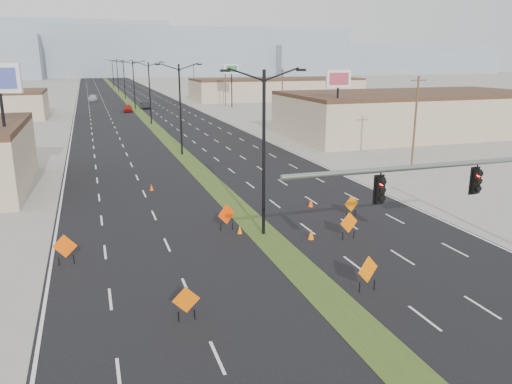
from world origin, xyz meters
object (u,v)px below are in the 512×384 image
object	(u,v)px
construction_sign_0	(65,247)
construction_sign_1	(186,301)
streetlight_0	(264,148)
cone_0	(240,230)
cone_3	(151,187)
streetlight_6	(113,73)
signal_mast	(507,187)
construction_sign_4	(349,224)
construction_sign_3	(368,271)
cone_2	(311,234)
pole_sign_east_near	(338,85)
car_left	(128,108)
cone_1	(311,203)
car_mid	(145,105)
streetlight_5	(118,75)
car_far	(93,98)
construction_sign_2	(226,215)
pole_sign_east_far	(232,72)
construction_sign_5	(351,204)
streetlight_2	(150,91)
streetlight_4	(124,78)
streetlight_3	(134,83)
streetlight_1	(180,106)

from	to	relation	value
construction_sign_0	construction_sign_1	distance (m)	9.23
streetlight_0	cone_0	xyz separation A→B (m)	(-1.37, 0.57, -5.15)
cone_3	streetlight_6	bearing A→B (deg)	88.04
signal_mast	construction_sign_4	xyz separation A→B (m)	(-3.99, 7.50, -3.78)
construction_sign_3	cone_2	bearing A→B (deg)	67.10
construction_sign_3	pole_sign_east_near	distance (m)	39.53
streetlight_0	construction_sign_1	distance (m)	12.01
car_left	cone_1	size ratio (longest dim) A/B	7.11
signal_mast	streetlight_0	size ratio (longest dim) A/B	1.63
signal_mast	construction_sign_3	world-z (taller)	signal_mast
cone_2	cone_3	bearing A→B (deg)	117.75
car_mid	signal_mast	bearing A→B (deg)	-90.16
signal_mast	car_mid	bearing A→B (deg)	94.03
streetlight_5	car_far	world-z (taller)	streetlight_5
streetlight_6	construction_sign_2	distance (m)	166.70
streetlight_0	construction_sign_2	bearing A→B (deg)	145.56
construction_sign_0	pole_sign_east_far	xyz separation A→B (m)	(32.20, 81.51, 6.59)
construction_sign_2	pole_sign_east_far	world-z (taller)	pole_sign_east_far
car_far	construction_sign_5	bearing A→B (deg)	-76.66
signal_mast	streetlight_2	world-z (taller)	streetlight_2
cone_3	pole_sign_east_near	distance (m)	28.30
streetlight_4	cone_0	distance (m)	111.56
signal_mast	pole_sign_east_near	distance (m)	37.76
streetlight_5	cone_1	distance (m)	135.72
streetlight_3	pole_sign_east_far	size ratio (longest dim) A/B	1.07
streetlight_6	car_far	bearing A→B (deg)	-97.83
pole_sign_east_near	construction_sign_4	bearing A→B (deg)	-111.73
streetlight_0	streetlight_2	size ratio (longest dim) A/B	1.00
streetlight_0	construction_sign_1	xyz separation A→B (m)	(-6.55, -9.00, -4.51)
streetlight_6	construction_sign_0	distance (m)	169.66
streetlight_5	car_mid	distance (m)	57.19
construction_sign_2	cone_0	xyz separation A→B (m)	(0.63, -0.81, -0.77)
streetlight_3	cone_3	distance (m)	71.46
streetlight_4	streetlight_5	size ratio (longest dim) A/B	1.00
streetlight_2	streetlight_3	size ratio (longest dim) A/B	1.00
cone_2	pole_sign_east_far	world-z (taller)	pole_sign_east_far
pole_sign_east_near	car_far	bearing A→B (deg)	112.64
cone_1	pole_sign_east_far	bearing A→B (deg)	78.50
car_mid	construction_sign_2	distance (m)	81.76
streetlight_4	car_far	bearing A→B (deg)	-148.79
construction_sign_0	construction_sign_4	size ratio (longest dim) A/B	1.00
construction_sign_0	construction_sign_5	world-z (taller)	construction_sign_0
construction_sign_4	construction_sign_5	xyz separation A→B (m)	(2.33, 3.89, -0.12)
streetlight_6	pole_sign_east_near	distance (m)	142.92
construction_sign_3	streetlight_3	bearing A→B (deg)	71.78
signal_mast	streetlight_1	world-z (taller)	streetlight_1
streetlight_2	car_mid	xyz separation A→B (m)	(2.00, 27.04, -4.69)
cone_1	streetlight_6	bearing A→B (deg)	91.85
construction_sign_5	streetlight_3	bearing A→B (deg)	84.85
cone_1	pole_sign_east_far	size ratio (longest dim) A/B	0.07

